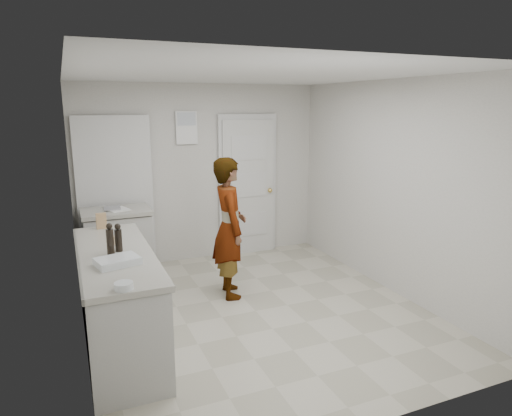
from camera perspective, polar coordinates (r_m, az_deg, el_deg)
name	(u,v)px	position (r m, az deg, el deg)	size (l,w,h in m)	color
ground	(256,311)	(5.12, -0.06, -12.75)	(4.00, 4.00, 0.00)	#A49F8A
room_shell	(191,190)	(6.53, -8.16, 2.20)	(4.00, 4.00, 4.00)	#BCB9B1
main_counter	(118,304)	(4.45, -16.83, -11.41)	(0.64, 1.96, 0.93)	beige
side_counter	(118,248)	(6.10, -16.82, -4.75)	(0.84, 0.61, 0.93)	beige
person	(230,228)	(5.28, -3.33, -2.49)	(0.60, 0.39, 1.64)	silver
cake_mix_box	(101,221)	(5.09, -18.77, -1.54)	(0.10, 0.05, 0.17)	#A57552
spice_jar	(114,240)	(4.50, -17.33, -3.86)	(0.05, 0.05, 0.08)	tan
oil_cruet_a	(118,238)	(4.25, -16.83, -3.63)	(0.06, 0.06, 0.26)	black
oil_cruet_b	(110,240)	(4.16, -17.77, -3.83)	(0.06, 0.06, 0.29)	black
baking_dish	(117,261)	(3.93, -16.93, -6.41)	(0.38, 0.31, 0.06)	silver
egg_bowl	(124,286)	(3.42, -16.21, -9.34)	(0.13, 0.13, 0.05)	silver
papers	(118,209)	(5.98, -16.90, -0.14)	(0.23, 0.30, 0.01)	white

